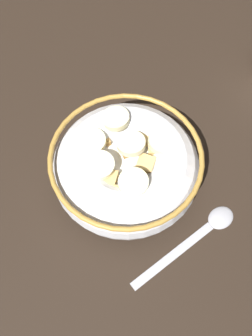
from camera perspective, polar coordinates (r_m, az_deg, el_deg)
ground_plane at (r=44.65cm, az=0.00°, el=-2.34°), size 132.46×132.46×2.00cm
cereal_bowl at (r=40.63cm, az=-0.03°, el=0.35°), size 17.90×17.90×7.12cm
spoon at (r=41.98cm, az=13.10°, el=-10.26°), size 5.03×15.39×0.80cm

